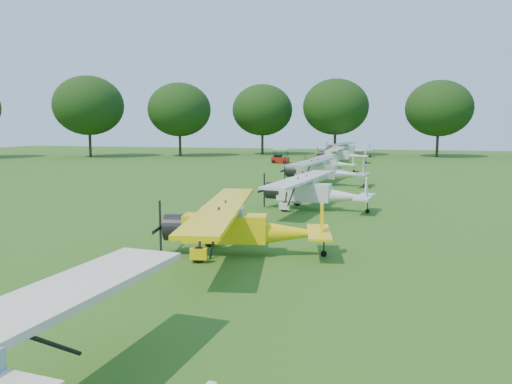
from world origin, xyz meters
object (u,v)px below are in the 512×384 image
aircraft_5 (328,162)px  aircraft_3 (312,189)px  aircraft_6 (341,153)px  aircraft_7 (347,148)px  aircraft_4 (322,169)px  aircraft_2 (238,224)px  golf_cart (280,158)px

aircraft_5 → aircraft_3: bearing=-81.9°
aircraft_6 → aircraft_7: aircraft_7 is taller
aircraft_4 → aircraft_5: bearing=101.0°
aircraft_2 → aircraft_3: (1.37, 11.28, -0.01)m
aircraft_4 → golf_cart: 25.13m
aircraft_3 → golf_cart: bearing=112.1°
aircraft_3 → aircraft_4: aircraft_4 is taller
aircraft_7 → aircraft_5: bearing=-81.5°
aircraft_5 → aircraft_7: 27.41m
aircraft_3 → aircraft_4: 12.82m
aircraft_3 → aircraft_6: size_ratio=0.99×
aircraft_5 → aircraft_6: (0.29, 13.32, 0.20)m
aircraft_2 → aircraft_3: bearing=73.6°
aircraft_7 → golf_cart: bearing=-105.8°
aircraft_3 → aircraft_4: bearing=101.8°
aircraft_3 → golf_cart: 37.64m
aircraft_5 → aircraft_2: bearing=-85.2°
aircraft_7 → aircraft_6: bearing=-80.8°
aircraft_2 → golf_cart: size_ratio=4.67×
aircraft_2 → aircraft_5: size_ratio=1.18×
aircraft_3 → aircraft_6: bearing=99.9°
aircraft_4 → aircraft_5: aircraft_4 is taller
aircraft_3 → golf_cart: aircraft_3 is taller
aircraft_2 → aircraft_6: aircraft_6 is taller
aircraft_5 → aircraft_4: bearing=-82.1°
aircraft_3 → golf_cart: (-9.34, 36.46, -0.60)m
golf_cart → aircraft_3: bearing=-72.2°
aircraft_2 → aircraft_6: size_ratio=1.00×
aircraft_2 → aircraft_5: bearing=81.1°
aircraft_5 → aircraft_6: aircraft_6 is taller
aircraft_6 → aircraft_5: bearing=-90.2°
aircraft_4 → aircraft_2: bearing=-83.8°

